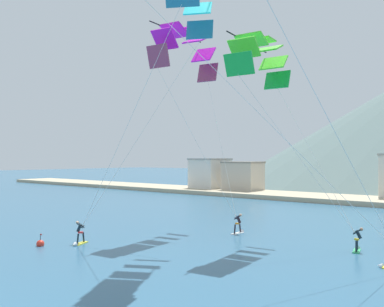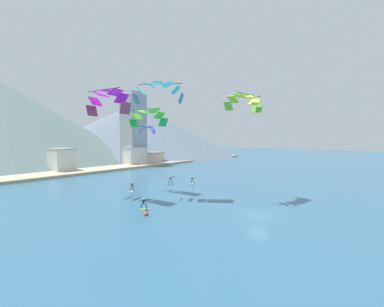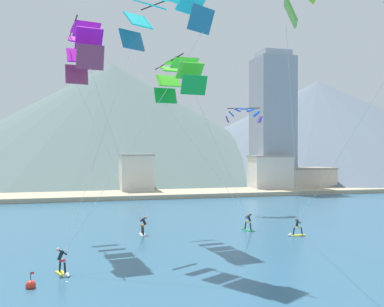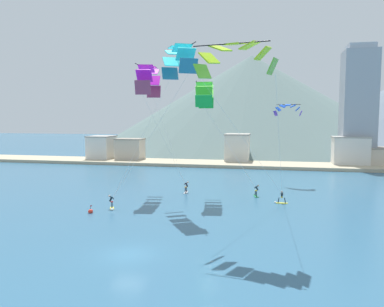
{
  "view_description": "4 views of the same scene",
  "coord_description": "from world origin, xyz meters",
  "px_view_note": "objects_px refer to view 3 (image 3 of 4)",
  "views": [
    {
      "loc": [
        19.2,
        -5.21,
        6.36
      ],
      "look_at": [
        -1.43,
        19.32,
        6.71
      ],
      "focal_mm": 40.0,
      "sensor_mm": 36.0,
      "label": 1
    },
    {
      "loc": [
        -31.11,
        -13.81,
        10.24
      ],
      "look_at": [
        1.83,
        12.53,
        7.54
      ],
      "focal_mm": 24.0,
      "sensor_mm": 36.0,
      "label": 2
    },
    {
      "loc": [
        -6.47,
        -13.73,
        7.64
      ],
      "look_at": [
        1.15,
        15.34,
        7.43
      ],
      "focal_mm": 40.0,
      "sensor_mm": 36.0,
      "label": 3
    },
    {
      "loc": [
        10.98,
        -27.2,
        10.9
      ],
      "look_at": [
        2.75,
        11.44,
        7.08
      ],
      "focal_mm": 35.0,
      "sensor_mm": 36.0,
      "label": 4
    }
  ],
  "objects_px": {
    "parafoil_kite_near_lead": "(163,12)",
    "race_marker_buoy": "(31,285)",
    "kitesurfer_near_lead": "(63,266)",
    "kitesurfer_mid_center": "(295,231)",
    "kitesurfer_far_left": "(143,228)",
    "parafoil_kite_near_trail": "(178,76)",
    "parafoil_kite_distant_high_outer": "(244,113)",
    "parafoil_kite_far_left": "(83,47)",
    "kitesurfer_near_trail": "(247,225)"
  },
  "relations": [
    {
      "from": "kitesurfer_near_lead",
      "to": "parafoil_kite_distant_high_outer",
      "type": "relative_size",
      "value": 0.38
    },
    {
      "from": "kitesurfer_near_trail",
      "to": "parafoil_kite_near_lead",
      "type": "xyz_separation_m",
      "value": [
        -9.4,
        -6.49,
        17.61
      ]
    },
    {
      "from": "kitesurfer_mid_center",
      "to": "race_marker_buoy",
      "type": "relative_size",
      "value": 1.71
    },
    {
      "from": "kitesurfer_mid_center",
      "to": "kitesurfer_far_left",
      "type": "xyz_separation_m",
      "value": [
        -13.15,
        4.05,
        0.11
      ]
    },
    {
      "from": "parafoil_kite_near_trail",
      "to": "parafoil_kite_distant_high_outer",
      "type": "distance_m",
      "value": 17.8
    },
    {
      "from": "parafoil_kite_far_left",
      "to": "race_marker_buoy",
      "type": "distance_m",
      "value": 20.86
    },
    {
      "from": "parafoil_kite_near_lead",
      "to": "race_marker_buoy",
      "type": "height_order",
      "value": "parafoil_kite_near_lead"
    },
    {
      "from": "kitesurfer_near_lead",
      "to": "parafoil_kite_distant_high_outer",
      "type": "xyz_separation_m",
      "value": [
        21.03,
        23.25,
        11.8
      ]
    },
    {
      "from": "kitesurfer_mid_center",
      "to": "kitesurfer_far_left",
      "type": "relative_size",
      "value": 0.98
    },
    {
      "from": "kitesurfer_near_trail",
      "to": "race_marker_buoy",
      "type": "distance_m",
      "value": 22.39
    },
    {
      "from": "kitesurfer_near_lead",
      "to": "parafoil_kite_near_lead",
      "type": "relative_size",
      "value": 0.1
    },
    {
      "from": "race_marker_buoy",
      "to": "parafoil_kite_far_left",
      "type": "bearing_deg",
      "value": 76.94
    },
    {
      "from": "kitesurfer_mid_center",
      "to": "parafoil_kite_near_trail",
      "type": "relative_size",
      "value": 0.12
    },
    {
      "from": "kitesurfer_mid_center",
      "to": "parafoil_kite_near_lead",
      "type": "relative_size",
      "value": 0.1
    },
    {
      "from": "parafoil_kite_near_lead",
      "to": "parafoil_kite_near_trail",
      "type": "xyz_separation_m",
      "value": [
        2.38,
        5.36,
        -3.82
      ]
    },
    {
      "from": "kitesurfer_near_trail",
      "to": "parafoil_kite_near_lead",
      "type": "bearing_deg",
      "value": -145.4
    },
    {
      "from": "kitesurfer_mid_center",
      "to": "kitesurfer_far_left",
      "type": "height_order",
      "value": "kitesurfer_far_left"
    },
    {
      "from": "kitesurfer_near_lead",
      "to": "kitesurfer_far_left",
      "type": "relative_size",
      "value": 0.99
    },
    {
      "from": "parafoil_kite_near_lead",
      "to": "race_marker_buoy",
      "type": "relative_size",
      "value": 17.77
    },
    {
      "from": "kitesurfer_far_left",
      "to": "parafoil_kite_far_left",
      "type": "bearing_deg",
      "value": -170.39
    },
    {
      "from": "kitesurfer_far_left",
      "to": "parafoil_kite_distant_high_outer",
      "type": "distance_m",
      "value": 22.12
    },
    {
      "from": "parafoil_kite_near_trail",
      "to": "parafoil_kite_far_left",
      "type": "relative_size",
      "value": 0.85
    },
    {
      "from": "kitesurfer_far_left",
      "to": "parafoil_kite_near_lead",
      "type": "distance_m",
      "value": 18.88
    },
    {
      "from": "kitesurfer_far_left",
      "to": "kitesurfer_near_trail",
      "type": "bearing_deg",
      "value": -2.48
    },
    {
      "from": "parafoil_kite_distant_high_outer",
      "to": "parafoil_kite_near_trail",
      "type": "bearing_deg",
      "value": -130.71
    },
    {
      "from": "parafoil_kite_far_left",
      "to": "kitesurfer_far_left",
      "type": "bearing_deg",
      "value": 9.61
    },
    {
      "from": "kitesurfer_near_trail",
      "to": "parafoil_kite_near_trail",
      "type": "relative_size",
      "value": 0.13
    },
    {
      "from": "kitesurfer_mid_center",
      "to": "kitesurfer_near_trail",
      "type": "bearing_deg",
      "value": 131.21
    },
    {
      "from": "parafoil_kite_near_lead",
      "to": "parafoil_kite_far_left",
      "type": "relative_size",
      "value": 1.09
    },
    {
      "from": "parafoil_kite_near_trail",
      "to": "parafoil_kite_far_left",
      "type": "bearing_deg",
      "value": 175.3
    },
    {
      "from": "kitesurfer_mid_center",
      "to": "parafoil_kite_near_trail",
      "type": "height_order",
      "value": "parafoil_kite_near_trail"
    },
    {
      "from": "parafoil_kite_distant_high_outer",
      "to": "kitesurfer_near_trail",
      "type": "bearing_deg",
      "value": -110.18
    },
    {
      "from": "kitesurfer_mid_center",
      "to": "kitesurfer_near_lead",
      "type": "bearing_deg",
      "value": -159.52
    },
    {
      "from": "kitesurfer_near_lead",
      "to": "parafoil_kite_near_lead",
      "type": "xyz_separation_m",
      "value": [
        7.12,
        4.48,
        17.58
      ]
    },
    {
      "from": "kitesurfer_near_lead",
      "to": "parafoil_kite_far_left",
      "type": "relative_size",
      "value": 0.11
    },
    {
      "from": "parafoil_kite_near_lead",
      "to": "kitesurfer_far_left",
      "type": "bearing_deg",
      "value": 94.8
    },
    {
      "from": "parafoil_kite_near_lead",
      "to": "parafoil_kite_far_left",
      "type": "xyz_separation_m",
      "value": [
        -5.83,
        6.03,
        -1.63
      ]
    },
    {
      "from": "kitesurfer_near_lead",
      "to": "kitesurfer_mid_center",
      "type": "height_order",
      "value": "kitesurfer_near_lead"
    },
    {
      "from": "kitesurfer_far_left",
      "to": "parafoil_kite_near_lead",
      "type": "xyz_separation_m",
      "value": [
        0.58,
        -6.92,
        17.56
      ]
    },
    {
      "from": "parafoil_kite_near_lead",
      "to": "parafoil_kite_far_left",
      "type": "distance_m",
      "value": 8.54
    },
    {
      "from": "kitesurfer_near_lead",
      "to": "parafoil_kite_distant_high_outer",
      "type": "bearing_deg",
      "value": 47.87
    },
    {
      "from": "kitesurfer_near_lead",
      "to": "parafoil_kite_near_trail",
      "type": "xyz_separation_m",
      "value": [
        9.49,
        9.84,
        13.76
      ]
    },
    {
      "from": "kitesurfer_near_lead",
      "to": "kitesurfer_mid_center",
      "type": "xyz_separation_m",
      "value": [
        19.69,
        7.35,
        -0.09
      ]
    },
    {
      "from": "parafoil_kite_distant_high_outer",
      "to": "race_marker_buoy",
      "type": "relative_size",
      "value": 4.57
    },
    {
      "from": "kitesurfer_near_lead",
      "to": "kitesurfer_far_left",
      "type": "distance_m",
      "value": 13.14
    },
    {
      "from": "kitesurfer_near_trail",
      "to": "kitesurfer_far_left",
      "type": "height_order",
      "value": "kitesurfer_far_left"
    },
    {
      "from": "kitesurfer_near_lead",
      "to": "race_marker_buoy",
      "type": "relative_size",
      "value": 1.73
    },
    {
      "from": "parafoil_kite_far_left",
      "to": "kitesurfer_mid_center",
      "type": "bearing_deg",
      "value": -9.75
    },
    {
      "from": "kitesurfer_near_trail",
      "to": "parafoil_kite_distant_high_outer",
      "type": "bearing_deg",
      "value": 69.82
    },
    {
      "from": "parafoil_kite_near_trail",
      "to": "parafoil_kite_distant_high_outer",
      "type": "height_order",
      "value": "parafoil_kite_near_trail"
    }
  ]
}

